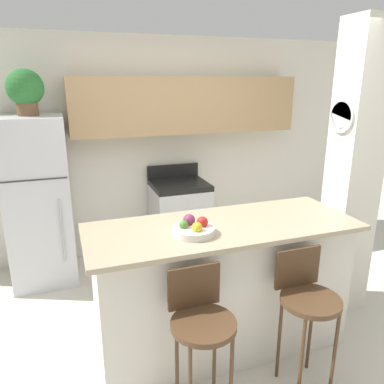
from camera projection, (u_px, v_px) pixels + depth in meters
ground_plane at (220, 344)px, 3.05m from camera, size 14.00×14.00×0.00m
wall_back at (167, 132)px, 4.43m from camera, size 5.60×0.38×2.55m
pillar_right at (353, 174)px, 3.26m from camera, size 0.38×0.32×2.55m
counter_bar at (222, 287)px, 2.89m from camera, size 2.01×0.76×1.04m
refrigerator at (39, 201)px, 3.84m from camera, size 0.62×0.71×1.73m
stove_range at (180, 219)px, 4.50m from camera, size 0.64×0.59×1.07m
bar_stool_left at (201, 323)px, 2.25m from camera, size 0.40×0.40×0.98m
bar_stool_right at (307, 300)px, 2.49m from camera, size 0.40×0.40×0.98m
potted_plant_on_fridge at (25, 90)px, 3.52m from camera, size 0.34×0.34×0.43m
fruit_bowl at (194, 228)px, 2.57m from camera, size 0.30×0.30×0.12m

